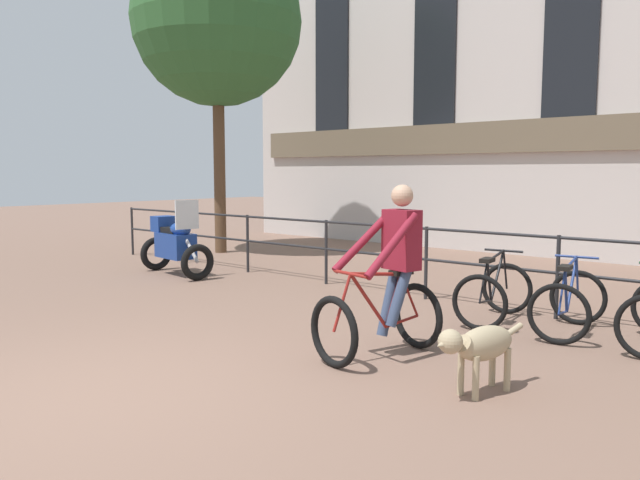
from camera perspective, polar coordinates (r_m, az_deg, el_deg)
The scene contains 9 objects.
ground_plane at distance 5.55m, azimuth -20.26°, elevation -13.30°, with size 60.00×60.00×0.00m, color #7A5B4C.
canal_railing at distance 9.04m, azimuth 9.69°, elevation -0.94°, with size 15.05×0.05×1.05m.
building_facade at distance 14.48m, azimuth 22.37°, elevation 16.02°, with size 18.00×0.72×8.84m.
cyclist_with_bike at distance 6.21m, azimuth 6.28°, elevation -3.61°, with size 0.92×1.29×1.70m.
dog at distance 5.31m, azimuth 14.36°, elevation -9.30°, with size 0.39×1.01×0.60m.
parked_motorcycle at distance 11.34m, azimuth -13.12°, elevation -0.32°, with size 1.69×0.83×1.35m.
parked_bicycle_near_lamp at distance 7.89m, azimuth 15.61°, elevation -4.68°, with size 0.80×1.19×0.86m.
parked_bicycle_mid_left at distance 7.57m, azimuth 21.80°, elevation -5.37°, with size 0.81×1.19×0.86m.
tree_canalside_left at distance 14.70m, azimuth -9.40°, elevation 19.14°, with size 3.74×3.74×7.01m.
Camera 1 is at (4.61, -2.49, 1.82)m, focal length 35.00 mm.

